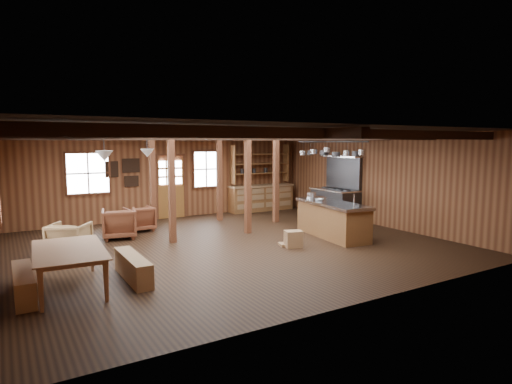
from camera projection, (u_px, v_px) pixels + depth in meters
room at (233, 189)px, 10.48m from camera, size 10.04×9.04×2.84m
ceiling_joists at (229, 136)px, 10.49m from camera, size 9.80×8.82×0.18m
timber_posts at (215, 181)px, 12.52m from camera, size 3.95×2.35×2.80m
back_door at (171, 192)px, 14.34m from camera, size 1.02×0.08×2.15m
window_back_left at (88, 173)px, 12.94m from camera, size 1.32×0.06×1.32m
window_back_right at (206, 169)px, 14.93m from camera, size 1.02×0.06×1.32m
notice_boards at (125, 171)px, 13.49m from camera, size 1.08×0.03×0.90m
back_counter at (261, 195)px, 15.89m from camera, size 2.55×0.60×2.45m
pendant_lamps at (128, 154)px, 10.09m from camera, size 1.86×2.36×0.66m
pot_rack at (329, 152)px, 12.39m from camera, size 0.41×3.00×0.45m
kitchen_island at (332, 219)px, 11.49m from camera, size 1.20×2.59×1.20m
step_stool at (293, 239)px, 10.36m from camera, size 0.53×0.44×0.40m
commercial_range at (337, 199)px, 14.16m from camera, size 0.87×1.70×2.09m
dining_table at (72, 269)px, 7.38m from camera, size 1.25×2.09×0.71m
bench_wall at (24, 284)px, 7.02m from camera, size 0.30×1.60×0.44m
bench_aisle at (133, 267)px, 7.93m from camera, size 0.30×1.62×0.45m
armchair_a at (139, 219)px, 12.26m from camera, size 0.79×0.81×0.70m
armchair_b at (119, 224)px, 11.30m from camera, size 1.01×1.02×0.79m
armchair_c at (69, 239)px, 9.60m from camera, size 1.10×1.11×0.74m
counter_pot at (312, 195)px, 12.32m from camera, size 0.27×0.27×0.16m
bowl at (319, 200)px, 11.69m from camera, size 0.31×0.31×0.06m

